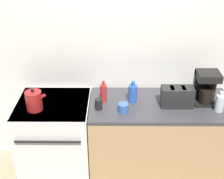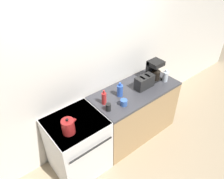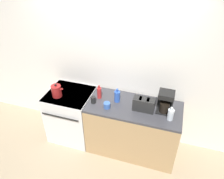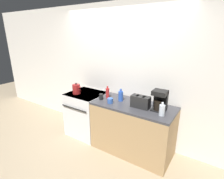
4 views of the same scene
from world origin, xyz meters
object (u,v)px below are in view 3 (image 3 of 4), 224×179
at_px(bottle_red, 99,93).
at_px(bottle_blue, 117,96).
at_px(cup_black, 93,100).
at_px(stove, 72,114).
at_px(coffee_maker, 166,101).
at_px(bottle_clear, 171,114).
at_px(cup_blue, 107,105).
at_px(kettle, 57,91).
at_px(toaster, 144,104).

distance_m(bottle_red, bottle_blue, 0.29).
bearing_deg(cup_black, stove, 167.56).
bearing_deg(coffee_maker, bottle_red, 179.94).
height_order(bottle_clear, cup_black, bottle_clear).
xyz_separation_m(stove, cup_blue, (0.69, -0.15, 0.48)).
xyz_separation_m(bottle_red, cup_black, (-0.04, -0.15, -0.04)).
bearing_deg(bottle_blue, bottle_red, 179.89).
relative_size(bottle_clear, cup_blue, 2.08).
distance_m(bottle_clear, cup_blue, 0.90).
bearing_deg(bottle_blue, coffee_maker, -0.03).
xyz_separation_m(bottle_blue, cup_black, (-0.33, -0.14, -0.04)).
distance_m(kettle, coffee_maker, 1.65).
relative_size(toaster, bottle_clear, 1.50).
xyz_separation_m(toaster, cup_blue, (-0.52, -0.11, -0.06)).
xyz_separation_m(coffee_maker, cup_black, (-1.03, -0.14, -0.12)).
xyz_separation_m(kettle, cup_blue, (0.84, -0.04, -0.05)).
bearing_deg(cup_black, bottle_clear, -1.17).
bearing_deg(bottle_clear, bottle_red, 171.21).
distance_m(kettle, toaster, 1.35).
relative_size(toaster, cup_black, 2.86).
height_order(stove, kettle, kettle).
bearing_deg(toaster, bottle_clear, -12.88).
bearing_deg(bottle_blue, cup_black, -156.21).
xyz_separation_m(toaster, coffee_maker, (0.29, 0.08, 0.07)).
distance_m(coffee_maker, cup_black, 1.05).
relative_size(stove, kettle, 4.04).
bearing_deg(coffee_maker, cup_blue, -166.48).
height_order(kettle, coffee_maker, coffee_maker).
relative_size(coffee_maker, bottle_blue, 1.48).
bearing_deg(toaster, cup_blue, -167.58).
xyz_separation_m(stove, toaster, (1.21, -0.04, 0.54)).
relative_size(stove, cup_blue, 9.16).
bearing_deg(bottle_red, cup_blue, -45.67).
bearing_deg(kettle, toaster, 3.19).
xyz_separation_m(stove, bottle_red, (0.50, 0.04, 0.53)).
distance_m(stove, toaster, 1.32).
relative_size(bottle_blue, bottle_clear, 1.08).
relative_size(bottle_red, cup_blue, 2.28).
bearing_deg(cup_blue, stove, 167.75).
bearing_deg(toaster, stove, 178.25).
bearing_deg(coffee_maker, bottle_blue, 179.97).
xyz_separation_m(bottle_red, bottle_clear, (1.09, -0.17, -0.01)).
relative_size(bottle_blue, cup_blue, 2.25).
height_order(stove, bottle_blue, bottle_blue).
xyz_separation_m(kettle, toaster, (1.35, 0.08, 0.00)).
height_order(toaster, coffee_maker, coffee_maker).
relative_size(stove, bottle_blue, 4.07).
relative_size(kettle, coffee_maker, 0.68).
bearing_deg(bottle_clear, stove, 175.52).
distance_m(bottle_blue, bottle_clear, 0.82).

